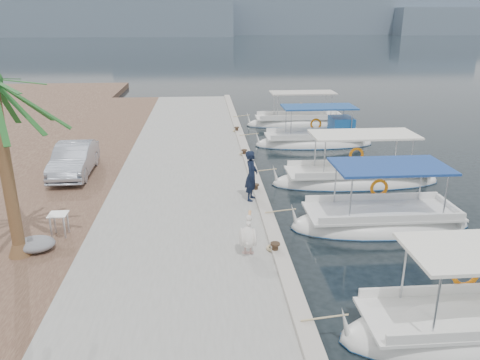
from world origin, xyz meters
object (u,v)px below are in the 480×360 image
object	(u,v)px
fishing_caique_d	(316,142)
pelican	(248,236)
fishing_caique_e	(299,123)
parked_car	(74,160)
fishing_caique_b	(380,223)
fishing_caique_c	(356,180)
fishing_caique_a	(470,332)
fisherman	(251,176)

from	to	relation	value
fishing_caique_d	pelican	bearing A→B (deg)	-111.00
fishing_caique_e	parked_car	world-z (taller)	fishing_caique_e
fishing_caique_e	pelican	size ratio (longest dim) A/B	5.35
pelican	parked_car	world-z (taller)	parked_car
fishing_caique_b	fishing_caique_c	distance (m)	4.50
fishing_caique_a	pelican	world-z (taller)	fishing_caique_a
fishing_caique_d	fisherman	bearing A→B (deg)	-116.46
fishing_caique_b	fishing_caique_c	xyz separation A→B (m)	(0.56, 4.46, -0.00)
parked_car	fishing_caique_c	bearing A→B (deg)	-4.76
fishing_caique_a	fishing_caique_e	bearing A→B (deg)	88.65
fishing_caique_e	pelican	xyz separation A→B (m)	(-5.28, -18.82, 0.91)
fisherman	fishing_caique_c	bearing A→B (deg)	-41.28
fishing_caique_c	fishing_caique_b	bearing A→B (deg)	-97.09
pelican	parked_car	bearing A→B (deg)	131.29
fishing_caique_a	fisherman	xyz separation A→B (m)	(-4.24, 7.61, 1.31)
pelican	fishing_caique_a	bearing A→B (deg)	-36.06
fishing_caique_b	pelican	size ratio (longest dim) A/B	4.73
fishing_caique_a	fishing_caique_e	size ratio (longest dim) A/B	0.85
fishing_caique_b	fishing_caique_c	size ratio (longest dim) A/B	0.85
fisherman	parked_car	bearing A→B (deg)	82.72
fishing_caique_c	parked_car	distance (m)	12.22
fishing_caique_a	parked_car	size ratio (longest dim) A/B	1.49
fishing_caique_e	pelican	bearing A→B (deg)	-105.68
fishing_caique_b	parked_car	bearing A→B (deg)	156.17
fishing_caique_a	fishing_caique_b	world-z (taller)	same
fishing_caique_a	parked_car	distance (m)	16.02
parked_car	fishing_caique_b	bearing A→B (deg)	-25.48
fishing_caique_a	fishing_caique_e	xyz separation A→B (m)	(0.53, 22.29, -0.00)
pelican	fisherman	size ratio (longest dim) A/B	0.71
fishing_caique_d	fishing_caique_e	world-z (taller)	same
fishing_caique_c	parked_car	world-z (taller)	fishing_caique_c
fishing_caique_d	fishing_caique_e	xyz separation A→B (m)	(0.08, 5.27, -0.07)
fishing_caique_b	parked_car	size ratio (longest dim) A/B	1.54
fishing_caique_e	fishing_caique_a	bearing A→B (deg)	-91.35
fisherman	fishing_caique_d	bearing A→B (deg)	-7.87
fishing_caique_b	pelican	world-z (taller)	fishing_caique_b
fishing_caique_c	fisherman	xyz separation A→B (m)	(-4.91, -2.85, 1.31)
fishing_caique_a	parked_car	world-z (taller)	fishing_caique_a
fishing_caique_a	fishing_caique_b	xyz separation A→B (m)	(0.12, 6.00, -0.00)
fishing_caique_c	fishing_caique_a	bearing A→B (deg)	-93.68
fishing_caique_a	fishing_caique_d	size ratio (longest dim) A/B	0.90
fishing_caique_b	fishing_caique_c	bearing A→B (deg)	82.91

